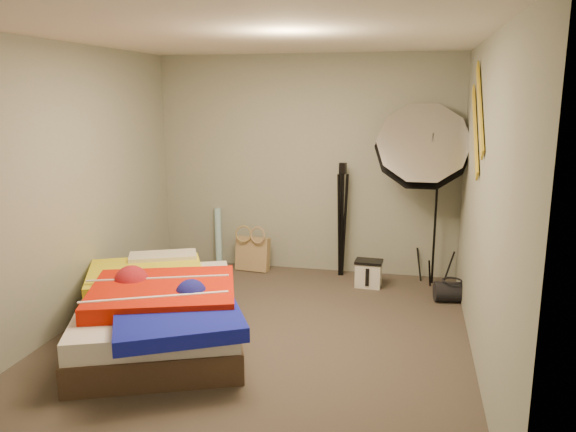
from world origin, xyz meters
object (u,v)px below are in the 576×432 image
(duffel_bag, at_px, (451,292))
(tote_bag, at_px, (253,254))
(photo_umbrella, at_px, (423,149))
(bed, at_px, (160,310))
(camera_tripod, at_px, (342,212))
(wrapping_roll, at_px, (218,237))
(camera_case, at_px, (368,274))

(duffel_bag, bearing_deg, tote_bag, 156.94)
(photo_umbrella, bearing_deg, tote_bag, 175.85)
(tote_bag, xyz_separation_m, photo_umbrella, (1.90, -0.14, 1.30))
(bed, bearing_deg, photo_umbrella, 41.56)
(bed, distance_m, camera_tripod, 2.48)
(wrapping_roll, xyz_separation_m, duffel_bag, (2.71, -0.66, -0.25))
(camera_case, xyz_separation_m, bed, (-1.62, -1.74, 0.13))
(tote_bag, distance_m, photo_umbrella, 2.30)
(tote_bag, bearing_deg, wrapping_roll, 174.37)
(camera_tripod, bearing_deg, wrapping_roll, 177.77)
(bed, bearing_deg, camera_tripod, 58.28)
(bed, distance_m, photo_umbrella, 3.10)
(wrapping_roll, relative_size, duffel_bag, 2.11)
(camera_case, bearing_deg, bed, -129.90)
(tote_bag, distance_m, duffel_bag, 2.32)
(duffel_bag, xyz_separation_m, photo_umbrella, (-0.35, 0.43, 1.40))
(camera_case, bearing_deg, camera_tripod, 139.38)
(tote_bag, height_order, camera_case, tote_bag)
(tote_bag, height_order, photo_umbrella, photo_umbrella)
(camera_case, height_order, camera_tripod, camera_tripod)
(camera_case, height_order, photo_umbrella, photo_umbrella)
(camera_case, bearing_deg, tote_bag, 171.38)
(photo_umbrella, bearing_deg, bed, -138.44)
(camera_case, distance_m, camera_tripod, 0.78)
(duffel_bag, distance_m, bed, 2.88)
(tote_bag, relative_size, camera_case, 1.47)
(duffel_bag, height_order, camera_tripod, camera_tripod)
(wrapping_roll, height_order, photo_umbrella, photo_umbrella)
(camera_tripod, bearing_deg, bed, -121.72)
(duffel_bag, bearing_deg, camera_case, 153.24)
(wrapping_roll, distance_m, duffel_bag, 2.80)
(duffel_bag, distance_m, camera_tripod, 1.49)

